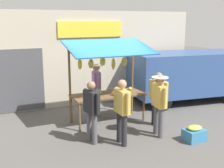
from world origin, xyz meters
The scene contains 10 objects.
ground_plane centered at (0.00, 0.00, 0.00)m, with size 40.00×40.00×0.00m, color #514F4C.
street_backdrop centered at (0.05, -2.20, 1.70)m, with size 9.00×0.30×3.40m.
market_stall centered at (-0.01, -0.03, 1.54)m, with size 2.50×1.46×2.50m.
vendor_with_sunhat centered at (0.07, -0.75, 1.02)m, with size 0.44×0.71×1.71m.
shopper_in_striped_shirt centered at (-0.78, 1.59, 0.98)m, with size 0.43×0.70×1.66m.
shopper_with_ponytail centered at (0.99, 1.22, 0.92)m, with size 0.29×0.68×1.60m.
shopper_in_grey_tee centered at (-1.21, 0.90, 0.92)m, with size 0.34×0.66×1.60m.
shopper_with_shopping_bag centered at (0.35, 1.64, 0.96)m, with size 0.23×0.71×1.66m.
parked_van centered at (-3.62, -0.87, 1.12)m, with size 4.61×2.42×1.88m.
produce_crate_near centered at (-1.44, 2.26, 0.19)m, with size 0.55×0.42×0.42m.
Camera 1 is at (3.39, 7.58, 3.05)m, focal length 45.45 mm.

